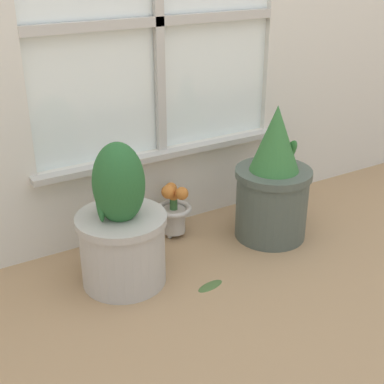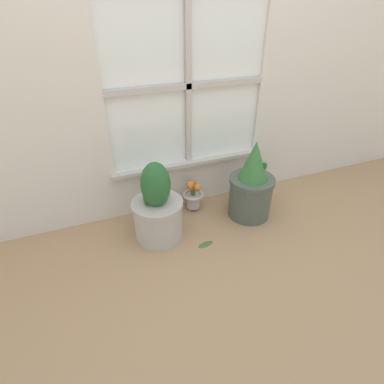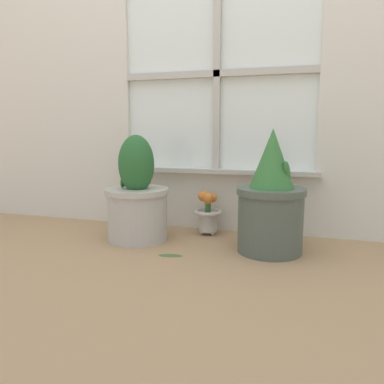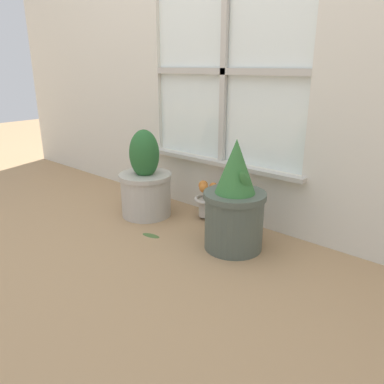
% 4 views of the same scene
% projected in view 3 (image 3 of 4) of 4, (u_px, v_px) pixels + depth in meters
% --- Properties ---
extents(ground_plane, '(10.00, 10.00, 0.00)m').
position_uv_depth(ground_plane, '(190.00, 256.00, 1.66)').
color(ground_plane, tan).
extents(potted_plant_left, '(0.32, 0.32, 0.53)m').
position_uv_depth(potted_plant_left, '(137.00, 200.00, 1.89)').
color(potted_plant_left, '#B7B2A8').
rests_on(potted_plant_left, ground_plane).
extents(potted_plant_right, '(0.31, 0.31, 0.56)m').
position_uv_depth(potted_plant_right, '(271.00, 201.00, 1.69)').
color(potted_plant_right, '#4C564C').
rests_on(potted_plant_right, ground_plane).
extents(flower_vase, '(0.15, 0.15, 0.24)m').
position_uv_depth(flower_vase, '(208.00, 213.00, 2.00)').
color(flower_vase, '#BCB7AD').
rests_on(flower_vase, ground_plane).
extents(fallen_leaf, '(0.12, 0.06, 0.01)m').
position_uv_depth(fallen_leaf, '(170.00, 255.00, 1.67)').
color(fallen_leaf, '#476633').
rests_on(fallen_leaf, ground_plane).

